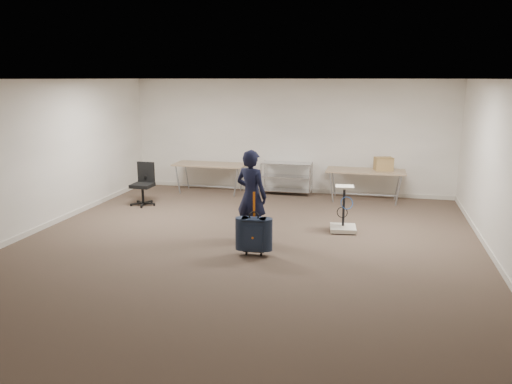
# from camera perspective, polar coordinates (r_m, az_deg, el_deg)

# --- Properties ---
(ground) EXTENTS (9.00, 9.00, 0.00)m
(ground) POSITION_cam_1_polar(r_m,az_deg,el_deg) (8.47, -1.53, -6.52)
(ground) COLOR #423428
(ground) RESTS_ON ground
(room_shell) EXTENTS (8.00, 9.00, 9.00)m
(room_shell) POSITION_cam_1_polar(r_m,az_deg,el_deg) (9.73, 0.58, -3.61)
(room_shell) COLOR beige
(room_shell) RESTS_ON ground
(folding_table_left) EXTENTS (1.80, 0.75, 0.73)m
(folding_table_left) POSITION_cam_1_polar(r_m,az_deg,el_deg) (12.51, -5.27, 3.00)
(folding_table_left) COLOR #957A5B
(folding_table_left) RESTS_ON ground
(folding_table_right) EXTENTS (1.80, 0.75, 0.73)m
(folding_table_right) POSITION_cam_1_polar(r_m,az_deg,el_deg) (11.86, 12.41, 2.21)
(folding_table_right) COLOR #957A5B
(folding_table_right) RESTS_ON ground
(wire_shelf) EXTENTS (1.22, 0.47, 0.80)m
(wire_shelf) POSITION_cam_1_polar(r_m,az_deg,el_deg) (12.33, 3.53, 1.76)
(wire_shelf) COLOR silver
(wire_shelf) RESTS_ON ground
(person) EXTENTS (0.69, 0.56, 1.62)m
(person) POSITION_cam_1_polar(r_m,az_deg,el_deg) (8.70, -0.54, -0.43)
(person) COLOR black
(person) RESTS_ON ground
(suitcase) EXTENTS (0.40, 0.25, 1.06)m
(suitcase) POSITION_cam_1_polar(r_m,az_deg,el_deg) (8.06, -0.25, -4.86)
(suitcase) COLOR black
(suitcase) RESTS_ON ground
(office_chair) EXTENTS (0.58, 0.58, 0.96)m
(office_chair) POSITION_cam_1_polar(r_m,az_deg,el_deg) (11.59, -12.73, -0.02)
(office_chair) COLOR black
(office_chair) RESTS_ON ground
(equipment_cart) EXTENTS (0.52, 0.52, 0.87)m
(equipment_cart) POSITION_cam_1_polar(r_m,az_deg,el_deg) (9.49, 9.96, -3.12)
(equipment_cart) COLOR beige
(equipment_cart) RESTS_ON ground
(cardboard_box) EXTENTS (0.46, 0.39, 0.30)m
(cardboard_box) POSITION_cam_1_polar(r_m,az_deg,el_deg) (11.90, 14.37, 3.13)
(cardboard_box) COLOR olive
(cardboard_box) RESTS_ON folding_table_right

